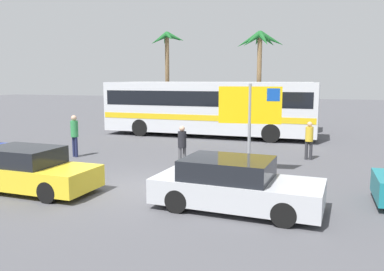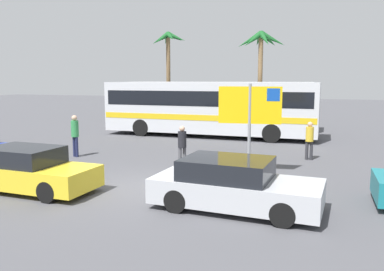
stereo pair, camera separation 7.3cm
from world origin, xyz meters
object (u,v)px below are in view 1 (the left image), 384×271
(bus_front_coach, at_px, (208,106))
(pedestrian_near_sign, at_px, (182,143))
(pedestrian_by_bus, at_px, (309,138))
(bus_rear_coach, at_px, (217,103))
(ferry_sign, at_px, (251,109))
(car_yellow, at_px, (28,170))
(pedestrian_crossing_lot, at_px, (74,132))
(car_silver, at_px, (234,185))

(bus_front_coach, xyz_separation_m, pedestrian_near_sign, (1.43, -8.29, -0.84))
(pedestrian_near_sign, bearing_deg, pedestrian_by_bus, -95.20)
(bus_front_coach, xyz_separation_m, bus_rear_coach, (-0.42, 3.65, 0.00))
(ferry_sign, relative_size, pedestrian_near_sign, 1.99)
(pedestrian_by_bus, bearing_deg, car_yellow, -45.12)
(ferry_sign, distance_m, pedestrian_crossing_lot, 7.88)
(pedestrian_by_bus, bearing_deg, car_silver, -11.49)
(pedestrian_crossing_lot, bearing_deg, bus_front_coach, -4.64)
(bus_front_coach, relative_size, bus_rear_coach, 1.00)
(bus_rear_coach, distance_m, ferry_sign, 12.88)
(bus_rear_coach, distance_m, pedestrian_near_sign, 12.11)
(bus_front_coach, distance_m, pedestrian_crossing_lot, 8.67)
(pedestrian_crossing_lot, relative_size, pedestrian_near_sign, 1.13)
(bus_front_coach, height_order, bus_rear_coach, same)
(pedestrian_crossing_lot, bearing_deg, car_silver, -98.76)
(ferry_sign, height_order, pedestrian_by_bus, ferry_sign)
(car_silver, xyz_separation_m, car_yellow, (-6.24, -0.37, -0.00))
(pedestrian_by_bus, distance_m, pedestrian_near_sign, 5.48)
(bus_rear_coach, xyz_separation_m, car_yellow, (-1.45, -16.38, -1.15))
(ferry_sign, bearing_deg, car_yellow, -150.10)
(bus_front_coach, bearing_deg, pedestrian_crossing_lot, -115.36)
(car_yellow, xyz_separation_m, pedestrian_near_sign, (3.30, 4.45, 0.31))
(car_yellow, bearing_deg, pedestrian_by_bus, 45.87)
(car_silver, height_order, pedestrian_by_bus, pedestrian_by_bus)
(bus_rear_coach, xyz_separation_m, pedestrian_crossing_lot, (-3.28, -11.45, -0.70))
(car_silver, bearing_deg, car_yellow, -173.43)
(bus_front_coach, relative_size, ferry_sign, 3.87)
(pedestrian_by_bus, bearing_deg, ferry_sign, -29.33)
(car_silver, bearing_deg, bus_rear_coach, 109.85)
(car_silver, relative_size, pedestrian_by_bus, 2.74)
(car_yellow, distance_m, pedestrian_crossing_lot, 5.28)
(ferry_sign, height_order, car_yellow, ferry_sign)
(ferry_sign, height_order, pedestrian_near_sign, ferry_sign)
(pedestrian_by_bus, bearing_deg, pedestrian_crossing_lot, -73.94)
(bus_rear_coach, relative_size, pedestrian_by_bus, 7.72)
(car_yellow, height_order, pedestrian_crossing_lot, pedestrian_crossing_lot)
(bus_front_coach, distance_m, car_silver, 13.17)
(bus_rear_coach, xyz_separation_m, car_silver, (4.79, -16.02, -1.15))
(ferry_sign, xyz_separation_m, car_yellow, (-5.92, -4.32, -1.69))
(bus_rear_coach, distance_m, pedestrian_by_bus, 10.90)
(bus_front_coach, xyz_separation_m, pedestrian_by_bus, (5.94, -5.17, -0.84))
(bus_front_coach, relative_size, car_silver, 2.81)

